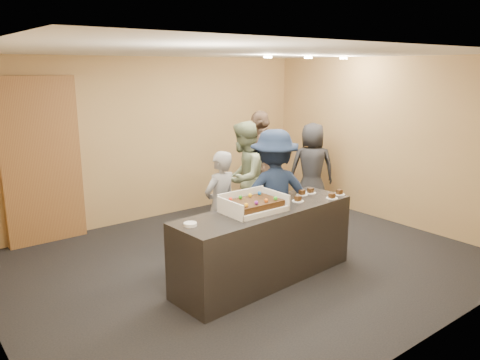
{
  "coord_description": "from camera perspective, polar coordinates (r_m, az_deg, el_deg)",
  "views": [
    {
      "loc": [
        -3.63,
        -4.56,
        2.53
      ],
      "look_at": [
        -0.08,
        0.0,
        1.13
      ],
      "focal_mm": 35.0,
      "sensor_mm": 36.0,
      "label": 1
    }
  ],
  "objects": [
    {
      "name": "room",
      "position": [
        5.94,
        0.61,
        2.14
      ],
      "size": [
        6.04,
        6.0,
        2.7
      ],
      "color": "black",
      "rests_on": "ground"
    },
    {
      "name": "serving_counter",
      "position": [
        5.71,
        3.08,
        -7.8
      ],
      "size": [
        2.44,
        0.86,
        0.9
      ],
      "primitive_type": "cube",
      "rotation": [
        0.0,
        0.0,
        0.07
      ],
      "color": "black",
      "rests_on": "floor"
    },
    {
      "name": "storage_cabinet",
      "position": [
        7.31,
        -23.07,
        2.1
      ],
      "size": [
        1.1,
        0.15,
        2.42
      ],
      "primitive_type": "cube",
      "color": "brown",
      "rests_on": "floor"
    },
    {
      "name": "cake_box",
      "position": [
        5.45,
        1.51,
        -3.3
      ],
      "size": [
        0.7,
        0.49,
        0.21
      ],
      "color": "white",
      "rests_on": "serving_counter"
    },
    {
      "name": "sheet_cake",
      "position": [
        5.41,
        1.69,
        -2.85
      ],
      "size": [
        0.6,
        0.41,
        0.12
      ],
      "color": "#321B0B",
      "rests_on": "cake_box"
    },
    {
      "name": "plate_stack",
      "position": [
        4.97,
        -6.09,
        -5.39
      ],
      "size": [
        0.14,
        0.14,
        0.04
      ],
      "primitive_type": "cylinder",
      "color": "white",
      "rests_on": "serving_counter"
    },
    {
      "name": "slice_a",
      "position": [
        5.87,
        7.07,
        -2.38
      ],
      "size": [
        0.15,
        0.15,
        0.07
      ],
      "color": "white",
      "rests_on": "serving_counter"
    },
    {
      "name": "slice_b",
      "position": [
        6.17,
        7.56,
        -1.61
      ],
      "size": [
        0.15,
        0.15,
        0.07
      ],
      "color": "white",
      "rests_on": "serving_counter"
    },
    {
      "name": "slice_c",
      "position": [
        6.07,
        11.14,
        -2.0
      ],
      "size": [
        0.15,
        0.15,
        0.07
      ],
      "color": "white",
      "rests_on": "serving_counter"
    },
    {
      "name": "slice_d",
      "position": [
        6.28,
        8.59,
        -1.38
      ],
      "size": [
        0.15,
        0.15,
        0.07
      ],
      "color": "white",
      "rests_on": "serving_counter"
    },
    {
      "name": "slice_e",
      "position": [
        6.28,
        12.01,
        -1.54
      ],
      "size": [
        0.15,
        0.15,
        0.07
      ],
      "color": "white",
      "rests_on": "serving_counter"
    },
    {
      "name": "person_server_grey",
      "position": [
        6.27,
        -2.4,
        -3.07
      ],
      "size": [
        0.59,
        0.44,
        1.47
      ],
      "primitive_type": "imported",
      "rotation": [
        0.0,
        0.0,
        3.31
      ],
      "color": "gray",
      "rests_on": "floor"
    },
    {
      "name": "person_sage_man",
      "position": [
        7.18,
        0.46,
        0.23
      ],
      "size": [
        1.07,
        1.01,
        1.74
      ],
      "primitive_type": "imported",
      "rotation": [
        0.0,
        0.0,
        3.71
      ],
      "color": "gray",
      "rests_on": "floor"
    },
    {
      "name": "person_navy_man",
      "position": [
        6.23,
        4.16,
        -1.84
      ],
      "size": [
        1.3,
        1.06,
        1.75
      ],
      "primitive_type": "imported",
      "rotation": [
        0.0,
        0.0,
        2.72
      ],
      "color": "#172441",
      "rests_on": "floor"
    },
    {
      "name": "person_brown_extra",
      "position": [
        7.73,
        2.45,
        1.62
      ],
      "size": [
        1.01,
        1.14,
        1.85
      ],
      "primitive_type": "imported",
      "rotation": [
        0.0,
        0.0,
        4.08
      ],
      "color": "brown",
      "rests_on": "floor"
    },
    {
      "name": "person_dark_suit",
      "position": [
        8.27,
        8.74,
        1.39
      ],
      "size": [
        0.94,
        0.87,
        1.61
      ],
      "primitive_type": "imported",
      "rotation": [
        0.0,
        0.0,
        2.52
      ],
      "color": "#242529",
      "rests_on": "floor"
    },
    {
      "name": "ceiling_spotlights",
      "position": [
        7.27,
        8.32,
        14.56
      ],
      "size": [
        1.72,
        0.12,
        0.03
      ],
      "color": "#FFEAC6",
      "rests_on": "ceiling"
    }
  ]
}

